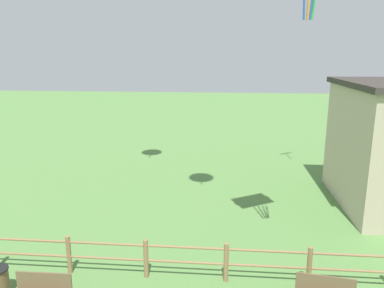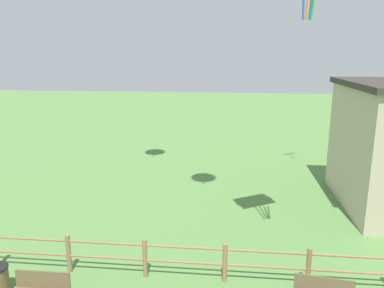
% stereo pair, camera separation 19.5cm
% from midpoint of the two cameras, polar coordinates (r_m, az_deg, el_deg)
% --- Properties ---
extents(wooden_fence, '(20.93, 0.14, 1.18)m').
position_cam_midpoint_polar(wooden_fence, '(11.18, -1.50, -16.95)').
color(wooden_fence, olive).
rests_on(wooden_fence, ground_plane).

